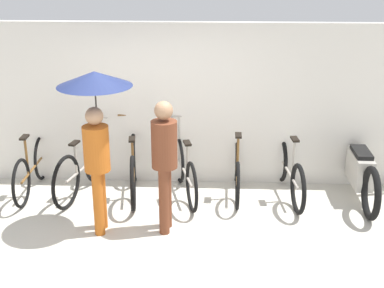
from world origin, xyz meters
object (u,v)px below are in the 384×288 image
(parked_bicycle_0, at_px, (32,168))
(pedestrian_center, at_px, (164,157))
(pedestrian_leading, at_px, (95,112))
(parked_bicycle_2, at_px, (134,168))
(parked_bicycle_3, at_px, (185,171))
(parked_bicycle_1, at_px, (82,168))
(parked_bicycle_5, at_px, (289,172))
(motorcycle, at_px, (359,170))
(parked_bicycle_4, at_px, (237,170))

(parked_bicycle_0, bearing_deg, pedestrian_center, -118.46)
(pedestrian_leading, height_order, pedestrian_center, pedestrian_leading)
(parked_bicycle_2, height_order, parked_bicycle_3, parked_bicycle_2)
(parked_bicycle_1, distance_m, parked_bicycle_2, 0.75)
(parked_bicycle_3, distance_m, pedestrian_center, 1.24)
(parked_bicycle_2, height_order, pedestrian_leading, pedestrian_leading)
(parked_bicycle_0, distance_m, parked_bicycle_5, 3.76)
(pedestrian_leading, height_order, motorcycle, pedestrian_leading)
(pedestrian_leading, distance_m, pedestrian_center, 1.00)
(pedestrian_center, bearing_deg, parked_bicycle_4, 55.43)
(parked_bicycle_1, relative_size, pedestrian_center, 1.00)
(parked_bicycle_4, xyz_separation_m, pedestrian_leading, (-1.77, -1.12, 1.20))
(parked_bicycle_1, relative_size, parked_bicycle_2, 0.97)
(parked_bicycle_3, xyz_separation_m, pedestrian_leading, (-1.02, -1.02, 1.19))
(parked_bicycle_4, bearing_deg, parked_bicycle_2, 94.34)
(parked_bicycle_1, xyz_separation_m, parked_bicycle_4, (2.26, 0.10, -0.04))
(parked_bicycle_0, bearing_deg, parked_bicycle_2, -91.65)
(parked_bicycle_5, height_order, pedestrian_center, pedestrian_center)
(parked_bicycle_4, relative_size, parked_bicycle_5, 0.91)
(parked_bicycle_0, relative_size, parked_bicycle_5, 0.93)
(parked_bicycle_0, height_order, motorcycle, parked_bicycle_0)
(parked_bicycle_0, distance_m, pedestrian_center, 2.41)
(parked_bicycle_4, bearing_deg, pedestrian_center, 141.40)
(parked_bicycle_3, relative_size, pedestrian_leading, 0.82)
(parked_bicycle_0, relative_size, pedestrian_leading, 0.82)
(parked_bicycle_0, xyz_separation_m, parked_bicycle_1, (0.75, -0.03, 0.03))
(motorcycle, bearing_deg, parked_bicycle_3, 91.65)
(parked_bicycle_5, relative_size, pedestrian_leading, 0.88)
(parked_bicycle_2, bearing_deg, parked_bicycle_0, 81.93)
(pedestrian_center, bearing_deg, parked_bicycle_2, 122.96)
(parked_bicycle_2, distance_m, motorcycle, 3.26)
(parked_bicycle_1, bearing_deg, pedestrian_center, -115.66)
(pedestrian_leading, bearing_deg, parked_bicycle_3, 44.43)
(parked_bicycle_4, height_order, parked_bicycle_5, parked_bicycle_5)
(pedestrian_leading, xyz_separation_m, motorcycle, (3.52, 1.06, -1.15))
(parked_bicycle_0, xyz_separation_m, parked_bicycle_5, (3.76, 0.03, -0.00))
(parked_bicycle_3, distance_m, parked_bicycle_5, 1.51)
(parked_bicycle_2, bearing_deg, parked_bicycle_1, 83.68)
(pedestrian_leading, bearing_deg, parked_bicycle_5, 22.49)
(parked_bicycle_5, distance_m, pedestrian_leading, 3.00)
(parked_bicycle_0, distance_m, parked_bicycle_4, 3.01)
(parked_bicycle_0, bearing_deg, parked_bicycle_4, -89.64)
(parked_bicycle_5, bearing_deg, parked_bicycle_0, 84.97)
(parked_bicycle_4, bearing_deg, parked_bicycle_0, 92.34)
(parked_bicycle_2, distance_m, pedestrian_leading, 1.58)
(parked_bicycle_1, relative_size, pedestrian_leading, 0.84)
(parked_bicycle_1, bearing_deg, parked_bicycle_0, 100.41)
(parked_bicycle_4, relative_size, motorcycle, 0.80)
(pedestrian_leading, bearing_deg, pedestrian_center, -2.37)
(parked_bicycle_5, bearing_deg, parked_bicycle_4, 81.50)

